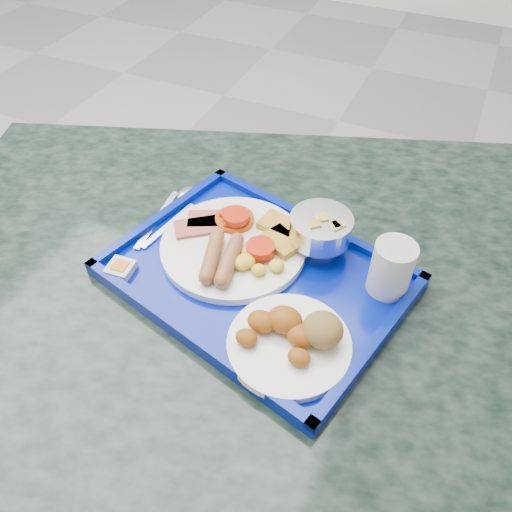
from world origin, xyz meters
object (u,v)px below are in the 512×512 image
Objects in this scene: main_plate at (236,244)px; tray at (256,276)px; bread_plate at (294,337)px; juice_cup at (392,267)px; table at (270,340)px; fruit_bowl at (321,229)px.

tray is at bearing -35.17° from main_plate.
bread_plate reaches higher than tray.
juice_cup is at bearing 4.61° from main_plate.
fruit_bowl is (0.06, 0.06, 0.26)m from table.
table is 0.21m from tray.
tray is (-0.02, -0.03, 0.21)m from table.
table is at bearing -4.93° from main_plate.
fruit_bowl reaches higher than main_plate.
bread_plate is 0.20m from fruit_bowl.
bread_plate is 0.18m from juice_cup.
fruit_bowl is (0.07, 0.09, 0.05)m from tray.
fruit_bowl is (-0.03, 0.19, 0.03)m from bread_plate.
tray reaches higher than table.
main_plate is at bearing -175.39° from juice_cup.
table is at bearing 63.56° from tray.
table is 0.27m from fruit_bowl.
fruit_bowl is at bearing 52.59° from tray.
table is at bearing -171.87° from juice_cup.
tray is 2.11× the size of main_plate.
juice_cup is at bearing 8.13° from table.
bread_plate reaches higher than main_plate.
tray is at bearing -116.44° from table.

